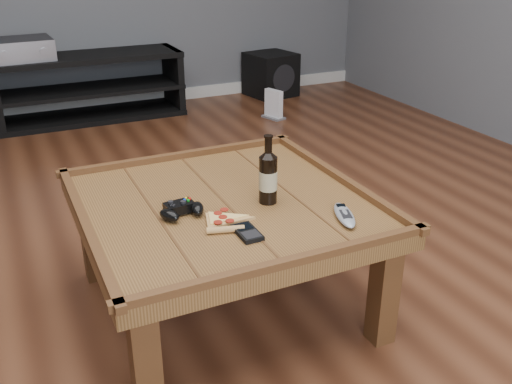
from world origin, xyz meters
name	(u,v)px	position (x,y,z in m)	size (l,w,h in m)	color
ground	(226,305)	(0.00, 0.00, 0.00)	(6.00, 6.00, 0.00)	#412112
baseboard	(88,105)	(0.00, 2.99, 0.05)	(5.00, 0.02, 0.10)	silver
coffee_table	(224,216)	(0.00, 0.00, 0.39)	(1.03, 1.03, 0.48)	#553518
media_console	(90,88)	(0.00, 2.75, 0.25)	(1.40, 0.45, 0.50)	black
beer_bottle	(268,176)	(0.14, -0.07, 0.55)	(0.07, 0.07, 0.25)	black
game_controller	(182,210)	(-0.17, -0.04, 0.47)	(0.17, 0.12, 0.05)	black
pizza_slice	(223,221)	(-0.06, -0.15, 0.46)	(0.19, 0.25, 0.02)	tan
smartphone	(247,232)	(-0.02, -0.26, 0.46)	(0.07, 0.12, 0.02)	black
remote_control	(344,215)	(0.32, -0.30, 0.46)	(0.11, 0.20, 0.03)	gray
av_receiver	(21,49)	(-0.45, 2.74, 0.57)	(0.44, 0.38, 0.15)	black
subwoofer	(271,74)	(1.58, 2.80, 0.19)	(0.44, 0.44, 0.38)	black
game_console	(274,105)	(1.29, 2.15, 0.10)	(0.15, 0.20, 0.23)	slate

